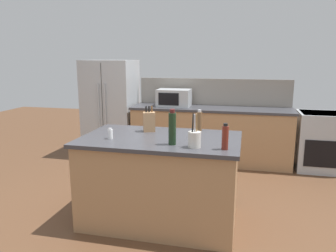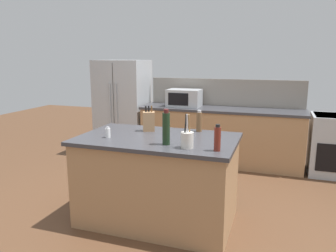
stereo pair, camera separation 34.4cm
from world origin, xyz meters
TOP-DOWN VIEW (x-y plane):
  - ground_plane at (0.00, 0.00)m, footprint 14.00×14.00m
  - back_counter_run at (0.30, 2.20)m, footprint 2.68×0.66m
  - wall_backsplash at (0.30, 2.52)m, footprint 2.64×0.03m
  - kitchen_island at (0.00, 0.00)m, footprint 1.66×1.01m
  - refrigerator at (-1.52, 2.25)m, footprint 0.88×0.75m
  - range_oven at (2.06, 2.20)m, footprint 0.76×0.65m
  - microwave at (-0.34, 2.20)m, footprint 0.55×0.39m
  - knife_block at (-0.19, 0.25)m, footprint 0.16×0.14m
  - utensil_crock at (0.41, -0.30)m, footprint 0.12×0.12m
  - pepper_grinder at (0.35, 0.41)m, footprint 0.06×0.06m
  - wine_bottle at (0.19, -0.25)m, footprint 0.07×0.07m
  - salt_shaker at (-0.49, -0.18)m, footprint 0.05×0.05m
  - vinegar_bottle at (0.69, -0.31)m, footprint 0.06×0.06m

SIDE VIEW (x-z plane):
  - ground_plane at x=0.00m, z-range 0.00..0.00m
  - range_oven at x=2.06m, z-range 0.01..0.93m
  - back_counter_run at x=0.30m, z-range 0.00..0.94m
  - kitchen_island at x=0.00m, z-range 0.00..0.94m
  - refrigerator at x=-1.52m, z-range 0.00..1.72m
  - salt_shaker at x=-0.49m, z-range 0.94..1.05m
  - utensil_crock at x=0.41m, z-range 0.86..1.18m
  - knife_block at x=-0.19m, z-range 0.91..1.20m
  - pepper_grinder at x=0.35m, z-range 0.93..1.18m
  - vinegar_bottle at x=0.69m, z-range 0.93..1.18m
  - microwave at x=-0.34m, z-range 0.94..1.23m
  - wine_bottle at x=0.19m, z-range 0.93..1.28m
  - wall_backsplash at x=0.30m, z-range 0.94..1.40m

